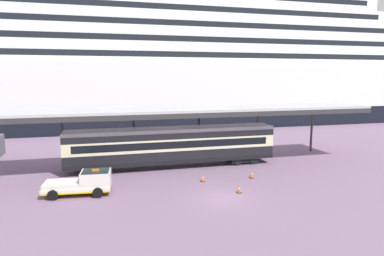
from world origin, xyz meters
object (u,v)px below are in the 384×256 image
Objects in this scene: train_carriage at (173,145)px; quay_bollard at (79,185)px; cruise_ship at (95,66)px; service_truck at (84,182)px; traffic_cone_near at (252,174)px; traffic_cone_mid at (203,178)px; traffic_cone_far at (239,189)px.

train_carriage is 22.25× the size of quay_bollard.
service_truck is at bearing -90.56° from cruise_ship.
service_truck is 7.11× the size of traffic_cone_near.
service_truck reaches higher than traffic_cone_mid.
traffic_cone_far is at bearing -16.41° from quay_bollard.
service_truck is at bearing -143.41° from train_carriage.
service_truck is at bearing -177.55° from traffic_cone_near.
quay_bollard is (-10.55, 0.09, 0.22)m from traffic_cone_mid.
traffic_cone_mid is at bearing -0.49° from quay_bollard.
traffic_cone_near is 4.39m from traffic_cone_far.
quay_bollard is (-12.56, 3.70, 0.21)m from traffic_cone_far.
service_truck is 12.45m from traffic_cone_far.
quay_bollard is at bearing 179.51° from traffic_cone_mid.
traffic_cone_near is (14.77, 0.63, -0.62)m from service_truck.
traffic_cone_mid is (1.60, -5.55, -2.01)m from train_carriage.
traffic_cone_near is 1.24× the size of traffic_cone_mid.
traffic_cone_mid is at bearing -73.92° from train_carriage.
traffic_cone_mid is (10.08, 0.75, -0.69)m from service_truck.
quay_bollard is at bearing 118.81° from service_truck.
cruise_ship reaches higher than traffic_cone_far.
traffic_cone_mid is at bearing -76.50° from cruise_ship.
traffic_cone_far is at bearing -60.85° from traffic_cone_mid.
train_carriage is at bearing 31.37° from quay_bollard.
cruise_ship reaches higher than service_truck.
service_truck is 1.07m from quay_bollard.
cruise_ship reaches higher than traffic_cone_near.
cruise_ship is at bearing 89.44° from service_truck.
train_carriage is 28.33× the size of traffic_cone_near.
traffic_cone_near is (6.28, -5.67, -1.93)m from train_carriage.
quay_bollard is at bearing 179.21° from traffic_cone_near.
cruise_ship is 187.99× the size of traffic_cone_near.
quay_bollard is (-8.95, -5.46, -1.79)m from train_carriage.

